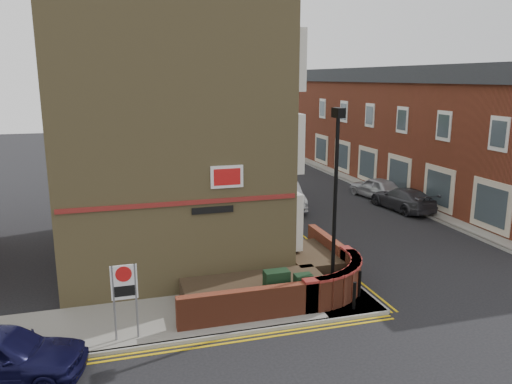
% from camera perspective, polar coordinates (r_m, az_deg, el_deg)
% --- Properties ---
extents(ground, '(120.00, 120.00, 0.00)m').
position_cam_1_polar(ground, '(15.60, 4.98, -15.06)').
color(ground, black).
rests_on(ground, ground).
extents(pavement_corner, '(13.00, 3.00, 0.12)m').
position_cam_1_polar(pavement_corner, '(16.12, -9.09, -13.97)').
color(pavement_corner, gray).
rests_on(pavement_corner, ground).
extents(pavement_main, '(2.00, 32.00, 0.12)m').
position_cam_1_polar(pavement_main, '(30.54, -2.32, -0.80)').
color(pavement_main, gray).
rests_on(pavement_main, ground).
extents(pavement_far, '(4.00, 40.00, 0.12)m').
position_cam_1_polar(pavement_far, '(32.34, 18.32, -0.68)').
color(pavement_far, gray).
rests_on(pavement_far, ground).
extents(kerb_side, '(13.00, 0.15, 0.12)m').
position_cam_1_polar(kerb_side, '(14.80, -8.32, -16.54)').
color(kerb_side, gray).
rests_on(kerb_side, ground).
extents(kerb_main_near, '(0.15, 32.00, 0.12)m').
position_cam_1_polar(kerb_main_near, '(30.79, -0.52, -0.68)').
color(kerb_main_near, gray).
rests_on(kerb_main_near, ground).
extents(kerb_main_far, '(0.15, 40.00, 0.12)m').
position_cam_1_polar(kerb_main_far, '(31.26, 15.29, -0.94)').
color(kerb_main_far, gray).
rests_on(kerb_main_far, ground).
extents(yellow_lines_side, '(13.00, 0.28, 0.01)m').
position_cam_1_polar(yellow_lines_side, '(14.62, -8.17, -17.19)').
color(yellow_lines_side, gold).
rests_on(yellow_lines_side, ground).
extents(yellow_lines_main, '(0.28, 32.00, 0.01)m').
position_cam_1_polar(yellow_lines_main, '(30.87, -0.07, -0.75)').
color(yellow_lines_main, gold).
rests_on(yellow_lines_main, ground).
extents(corner_building, '(8.95, 10.40, 13.60)m').
position_cam_1_polar(corner_building, '(20.96, -10.20, 9.77)').
color(corner_building, olive).
rests_on(corner_building, ground).
extents(garden_wall, '(6.80, 6.00, 1.20)m').
position_cam_1_polar(garden_wall, '(17.71, 2.01, -11.45)').
color(garden_wall, brown).
rests_on(garden_wall, ground).
extents(lamppost, '(0.25, 0.50, 6.30)m').
position_cam_1_polar(lamppost, '(16.02, 9.01, -1.56)').
color(lamppost, black).
rests_on(lamppost, pavement_corner).
extents(utility_cabinet_large, '(0.80, 0.45, 1.20)m').
position_cam_1_polar(utility_cabinet_large, '(16.29, 2.35, -10.94)').
color(utility_cabinet_large, black).
rests_on(utility_cabinet_large, pavement_corner).
extents(utility_cabinet_small, '(0.55, 0.40, 1.10)m').
position_cam_1_polar(utility_cabinet_small, '(16.31, 5.41, -11.15)').
color(utility_cabinet_small, black).
rests_on(utility_cabinet_small, pavement_corner).
extents(bollard_near, '(0.11, 0.11, 0.90)m').
position_cam_1_polar(bollard_near, '(16.43, 11.16, -11.54)').
color(bollard_near, black).
rests_on(bollard_near, pavement_corner).
extents(bollard_far, '(0.11, 0.11, 0.90)m').
position_cam_1_polar(bollard_far, '(17.34, 11.73, -10.22)').
color(bollard_far, black).
rests_on(bollard_far, pavement_corner).
extents(zone_sign, '(0.72, 0.07, 2.20)m').
position_cam_1_polar(zone_sign, '(14.46, -14.81, -10.59)').
color(zone_sign, slate).
rests_on(zone_sign, pavement_corner).
extents(far_terrace, '(5.40, 30.40, 8.00)m').
position_cam_1_polar(far_terrace, '(35.82, 17.16, 7.13)').
color(far_terrace, brown).
rests_on(far_terrace, ground).
extents(far_terrace_cream, '(5.40, 12.40, 8.00)m').
position_cam_1_polar(far_terrace_cream, '(54.55, 4.93, 9.47)').
color(far_terrace_cream, beige).
rests_on(far_terrace_cream, ground).
extents(tree_near, '(3.64, 3.65, 6.70)m').
position_cam_1_polar(tree_near, '(27.89, -1.43, 7.57)').
color(tree_near, '#382B1E').
rests_on(tree_near, pavement_main).
extents(tree_mid, '(4.03, 4.03, 7.42)m').
position_cam_1_polar(tree_mid, '(35.63, -4.78, 9.50)').
color(tree_mid, '#382B1E').
rests_on(tree_mid, pavement_main).
extents(tree_far, '(3.81, 3.81, 7.00)m').
position_cam_1_polar(tree_far, '(43.50, -6.91, 9.69)').
color(tree_far, '#382B1E').
rests_on(tree_far, pavement_main).
extents(traffic_light_assembly, '(0.20, 0.16, 4.20)m').
position_cam_1_polar(traffic_light_assembly, '(38.81, -5.01, 6.19)').
color(traffic_light_assembly, black).
rests_on(traffic_light_assembly, pavement_main).
extents(navy_hatchback, '(4.38, 2.60, 1.40)m').
position_cam_1_polar(navy_hatchback, '(14.28, -27.23, -16.19)').
color(navy_hatchback, black).
rests_on(navy_hatchback, ground).
extents(silver_car_near, '(2.01, 4.56, 1.46)m').
position_cam_1_polar(silver_car_near, '(28.75, 3.37, -0.32)').
color(silver_car_near, silver).
rests_on(silver_car_near, ground).
extents(red_car_main, '(3.99, 5.72, 1.45)m').
position_cam_1_polar(red_car_main, '(31.04, 1.99, 0.69)').
color(red_car_main, maroon).
rests_on(red_car_main, ground).
extents(grey_car_far, '(2.26, 4.56, 1.27)m').
position_cam_1_polar(grey_car_far, '(29.34, 16.39, -0.74)').
color(grey_car_far, '#34343A').
rests_on(grey_car_far, ground).
extents(silver_car_far, '(2.21, 4.11, 1.33)m').
position_cam_1_polar(silver_car_far, '(31.76, 13.59, 0.50)').
color(silver_car_far, '#A9AAB0').
rests_on(silver_car_far, ground).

